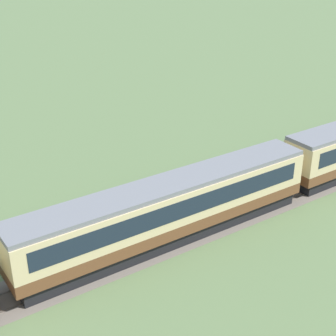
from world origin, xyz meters
The scene contains 2 objects.
passenger_train centered at (-30.93, -0.93, 2.32)m, with size 109.48×2.87×4.19m.
railway_track centered at (-39.17, -0.93, 0.01)m, with size 171.65×3.60×0.04m.
Camera 1 is at (-47.05, -24.21, 18.74)m, focal length 55.00 mm.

